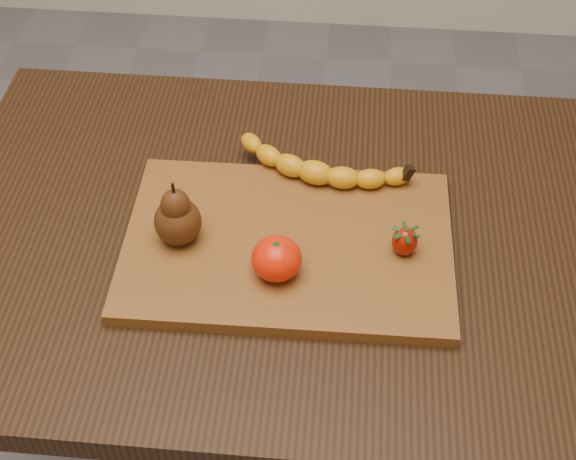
# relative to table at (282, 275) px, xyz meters

# --- Properties ---
(table) EXTENTS (1.00, 0.70, 0.76)m
(table) POSITION_rel_table_xyz_m (0.00, 0.00, 0.00)
(table) COLOR black
(table) RESTS_ON ground
(cutting_board) EXTENTS (0.45, 0.31, 0.02)m
(cutting_board) POSITION_rel_table_xyz_m (0.01, -0.03, 0.11)
(cutting_board) COLOR brown
(cutting_board) RESTS_ON table
(banana) EXTENTS (0.24, 0.11, 0.04)m
(banana) POSITION_rel_table_xyz_m (0.04, 0.09, 0.14)
(banana) COLOR orange
(banana) RESTS_ON cutting_board
(pear) EXTENTS (0.08, 0.08, 0.10)m
(pear) POSITION_rel_table_xyz_m (-0.14, -0.04, 0.17)
(pear) COLOR #49240B
(pear) RESTS_ON cutting_board
(mandarin) EXTENTS (0.08, 0.08, 0.06)m
(mandarin) POSITION_rel_table_xyz_m (0.00, -0.09, 0.15)
(mandarin) COLOR red
(mandarin) RESTS_ON cutting_board
(strawberry) EXTENTS (0.05, 0.05, 0.04)m
(strawberry) POSITION_rel_table_xyz_m (0.17, -0.04, 0.14)
(strawberry) COLOR #9B1204
(strawberry) RESTS_ON cutting_board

